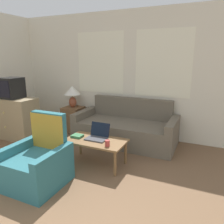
% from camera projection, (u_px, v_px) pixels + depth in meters
% --- Properties ---
extents(wall_back, '(6.50, 0.06, 2.60)m').
position_uv_depth(wall_back, '(133.00, 75.00, 4.57)').
color(wall_back, silver).
rests_on(wall_back, ground_plane).
extents(couch, '(1.98, 0.89, 0.85)m').
position_uv_depth(couch, '(126.00, 129.00, 4.40)').
color(couch, '#665B4C').
rests_on(couch, ground_plane).
extents(armchair, '(0.73, 0.73, 0.94)m').
position_uv_depth(armchair, '(39.00, 164.00, 2.94)').
color(armchair, '#2D6B75').
rests_on(armchair, ground_plane).
extents(tv_dresser, '(1.00, 0.50, 0.86)m').
position_uv_depth(tv_dresser, '(14.00, 118.00, 4.59)').
color(tv_dresser, '#998460').
rests_on(tv_dresser, ground_plane).
extents(television, '(0.43, 0.39, 0.42)m').
position_uv_depth(television, '(11.00, 88.00, 4.43)').
color(television, black).
rests_on(television, tv_dresser).
extents(side_table, '(0.42, 0.42, 0.56)m').
position_uv_depth(side_table, '(73.00, 119.00, 5.08)').
color(side_table, brown).
rests_on(side_table, ground_plane).
extents(table_lamp, '(0.37, 0.37, 0.48)m').
position_uv_depth(table_lamp, '(72.00, 93.00, 4.93)').
color(table_lamp, brown).
rests_on(table_lamp, side_table).
extents(coffee_table, '(0.95, 0.52, 0.41)m').
position_uv_depth(coffee_table, '(96.00, 143.00, 3.44)').
color(coffee_table, brown).
rests_on(coffee_table, ground_plane).
extents(laptop, '(0.33, 0.28, 0.24)m').
position_uv_depth(laptop, '(98.00, 135.00, 3.48)').
color(laptop, '#47474C').
rests_on(laptop, coffee_table).
extents(cup_navy, '(0.07, 0.07, 0.09)m').
position_uv_depth(cup_navy, '(107.00, 143.00, 3.18)').
color(cup_navy, '#B23D38').
rests_on(cup_navy, coffee_table).
extents(book_red, '(0.18, 0.15, 0.04)m').
position_uv_depth(book_red, '(77.00, 136.00, 3.55)').
color(book_red, '#3D7A4C').
rests_on(book_red, coffee_table).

